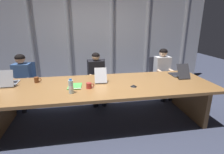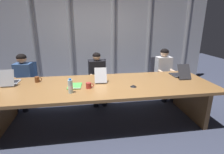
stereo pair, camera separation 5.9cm
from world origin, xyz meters
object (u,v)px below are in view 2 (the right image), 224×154
(office_chair_left_end, at_px, (28,88))
(office_chair_left_mid, at_px, (98,85))
(water_bottle_primary, at_px, (70,86))
(spiral_notepad, at_px, (75,86))
(laptop_left_end, at_px, (10,81))
(conference_mic_left_side, at_px, (133,86))
(person_center, at_px, (165,71))
(coffee_mug_far, at_px, (89,85))
(person_left_end, at_px, (22,77))
(coffee_mug_near, at_px, (37,79))
(person_left_mid, at_px, (98,75))
(laptop_left_mid, at_px, (100,77))
(laptop_center, at_px, (180,74))
(office_chair_center, at_px, (161,81))

(office_chair_left_end, distance_m, office_chair_left_mid, 1.59)
(water_bottle_primary, bearing_deg, spiral_notepad, 80.92)
(laptop_left_end, height_order, conference_mic_left_side, laptop_left_end)
(conference_mic_left_side, bearing_deg, person_center, 46.05)
(coffee_mug_far, distance_m, spiral_notepad, 0.27)
(water_bottle_primary, bearing_deg, person_left_end, 131.59)
(person_left_end, distance_m, coffee_mug_near, 0.78)
(person_left_mid, distance_m, spiral_notepad, 1.06)
(laptop_left_mid, height_order, laptop_center, laptop_center)
(office_chair_left_end, bearing_deg, laptop_left_mid, 56.96)
(coffee_mug_near, xyz_separation_m, spiral_notepad, (0.68, -0.34, -0.04))
(person_left_mid, xyz_separation_m, water_bottle_primary, (-0.50, -1.23, 0.20))
(person_center, bearing_deg, conference_mic_left_side, -45.02)
(laptop_left_mid, relative_size, coffee_mug_near, 3.54)
(office_chair_left_end, height_order, office_chair_center, office_chair_center)
(person_left_end, distance_m, person_center, 3.20)
(person_left_end, bearing_deg, office_chair_center, 98.71)
(person_center, xyz_separation_m, spiral_notepad, (-2.06, -0.96, 0.07))
(laptop_left_end, xyz_separation_m, person_center, (3.19, 0.66, -0.12))
(laptop_center, height_order, person_left_end, person_left_end)
(person_left_end, bearing_deg, office_chair_left_mid, 101.51)
(water_bottle_primary, relative_size, coffee_mug_near, 1.82)
(coffee_mug_far, relative_size, spiral_notepad, 0.42)
(person_center, bearing_deg, spiral_notepad, -66.20)
(person_left_mid, distance_m, water_bottle_primary, 1.35)
(person_center, distance_m, conference_mic_left_side, 1.56)
(water_bottle_primary, distance_m, spiral_notepad, 0.30)
(office_chair_left_mid, distance_m, person_left_mid, 0.33)
(laptop_center, bearing_deg, office_chair_left_end, 76.05)
(laptop_left_end, relative_size, office_chair_left_mid, 0.43)
(water_bottle_primary, bearing_deg, coffee_mug_near, 135.68)
(office_chair_left_mid, height_order, water_bottle_primary, water_bottle_primary)
(office_chair_left_end, distance_m, coffee_mug_near, 0.99)
(laptop_left_end, bearing_deg, coffee_mug_near, -86.23)
(person_left_mid, relative_size, coffee_mug_near, 8.86)
(office_chair_center, relative_size, coffee_mug_near, 7.36)
(conference_mic_left_side, bearing_deg, water_bottle_primary, -173.67)
(office_chair_left_mid, height_order, coffee_mug_far, office_chair_left_mid)
(coffee_mug_near, relative_size, conference_mic_left_side, 1.16)
(laptop_center, distance_m, spiral_notepad, 2.06)
(coffee_mug_far, bearing_deg, laptop_left_mid, 59.75)
(laptop_left_mid, xyz_separation_m, person_center, (1.60, 0.68, -0.12))
(office_chair_left_mid, relative_size, person_left_end, 0.81)
(person_left_mid, bearing_deg, coffee_mug_far, -16.47)
(office_chair_left_end, bearing_deg, laptop_left_end, -5.34)
(laptop_left_mid, distance_m, water_bottle_primary, 0.75)
(office_chair_left_end, bearing_deg, person_left_end, -13.27)
(laptop_left_end, relative_size, spiral_notepad, 1.23)
(person_center, height_order, water_bottle_primary, person_center)
(office_chair_center, xyz_separation_m, conference_mic_left_side, (-1.08, -1.28, 0.40))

